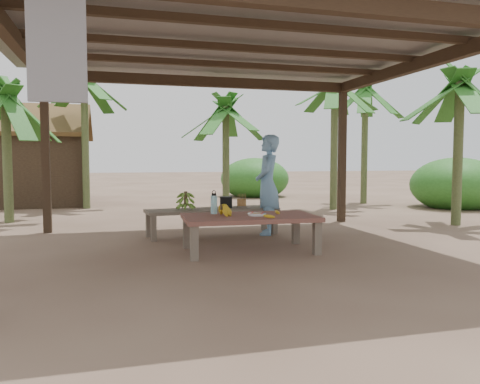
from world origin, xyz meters
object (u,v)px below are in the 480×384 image
object	(u,v)px
work_table	(250,220)
water_flask	(214,204)
ripe_banana_bunch	(221,210)
woman	(268,185)
cooking_pot	(226,202)
plate	(257,214)
bench	(213,212)

from	to	relation	value
work_table	water_flask	distance (m)	0.58
ripe_banana_bunch	woman	size ratio (longest dim) A/B	0.17
cooking_pot	woman	size ratio (longest dim) A/B	0.12
ripe_banana_bunch	water_flask	xyz separation A→B (m)	(-0.05, 0.26, 0.06)
cooking_pot	water_flask	bearing A→B (deg)	-110.87
plate	cooking_pot	bearing A→B (deg)	91.64
ripe_banana_bunch	water_flask	size ratio (longest dim) A/B	0.84
water_flask	cooking_pot	bearing A→B (deg)	69.13
water_flask	woman	distance (m)	1.54
cooking_pot	woman	world-z (taller)	woman
work_table	plate	size ratio (longest dim) A/B	7.27
work_table	water_flask	bearing A→B (deg)	145.79
ripe_banana_bunch	bench	bearing A→B (deg)	82.86
ripe_banana_bunch	cooking_pot	distance (m)	1.57
bench	water_flask	size ratio (longest dim) A/B	6.76
water_flask	bench	bearing A→B (deg)	79.03
work_table	ripe_banana_bunch	bearing A→B (deg)	173.40
water_flask	woman	world-z (taller)	woman
bench	cooking_pot	xyz separation A→B (m)	(0.25, 0.10, 0.14)
ripe_banana_bunch	plate	world-z (taller)	ripe_banana_bunch
work_table	bench	size ratio (longest dim) A/B	0.82
water_flask	work_table	bearing A→B (deg)	-36.54
cooking_pot	ripe_banana_bunch	bearing A→B (deg)	-105.91
ripe_banana_bunch	plate	xyz separation A→B (m)	(0.48, -0.11, -0.07)
work_table	woman	bearing A→B (deg)	64.49
plate	water_flask	size ratio (longest dim) A/B	0.76
bench	ripe_banana_bunch	distance (m)	1.43
ripe_banana_bunch	water_flask	bearing A→B (deg)	100.06
plate	water_flask	bearing A→B (deg)	144.86
work_table	water_flask	xyz separation A→B (m)	(-0.43, 0.32, 0.21)
plate	cooking_pot	size ratio (longest dim) A/B	1.21
work_table	cooking_pot	xyz separation A→B (m)	(0.04, 1.57, 0.10)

